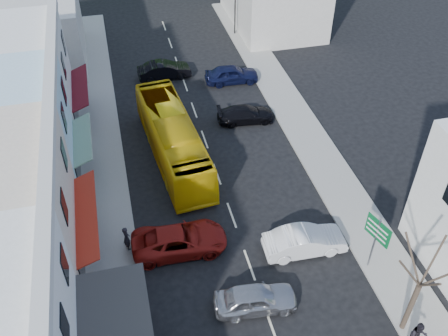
% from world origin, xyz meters
% --- Properties ---
extents(ground, '(120.00, 120.00, 0.00)m').
position_xyz_m(ground, '(0.00, 0.00, 0.00)').
color(ground, black).
rests_on(ground, ground).
extents(sidewalk_left, '(3.00, 52.00, 0.15)m').
position_xyz_m(sidewalk_left, '(-7.50, 10.00, 0.07)').
color(sidewalk_left, gray).
rests_on(sidewalk_left, ground).
extents(sidewalk_right, '(3.00, 52.00, 0.15)m').
position_xyz_m(sidewalk_right, '(7.50, 10.00, 0.07)').
color(sidewalk_right, gray).
rests_on(sidewalk_right, ground).
extents(shopfront_row, '(8.25, 30.00, 8.00)m').
position_xyz_m(shopfront_row, '(-12.49, 5.00, 4.00)').
color(shopfront_row, silver).
rests_on(shopfront_row, ground).
extents(distant_block_left, '(8.00, 10.00, 6.00)m').
position_xyz_m(distant_block_left, '(-12.00, 27.00, 3.00)').
color(distant_block_left, '#B7B2A8').
rests_on(distant_block_left, ground).
extents(bus, '(3.56, 11.78, 3.10)m').
position_xyz_m(bus, '(-2.52, 10.49, 1.55)').
color(bus, yellow).
rests_on(bus, ground).
extents(car_silver, '(4.55, 2.21, 1.40)m').
position_xyz_m(car_silver, '(-0.48, -2.71, 0.70)').
color(car_silver, '#A6A7AB').
rests_on(car_silver, ground).
extents(car_white, '(4.46, 1.95, 1.40)m').
position_xyz_m(car_white, '(3.33, 0.27, 0.70)').
color(car_white, silver).
rests_on(car_white, ground).
extents(car_red, '(4.68, 2.10, 1.40)m').
position_xyz_m(car_red, '(-3.59, 2.09, 0.70)').
color(car_red, maroon).
rests_on(car_red, ground).
extents(car_black_near, '(4.65, 2.24, 1.40)m').
position_xyz_m(car_black_near, '(3.58, 13.54, 0.70)').
color(car_black_near, black).
rests_on(car_black_near, ground).
extents(car_navy_mid, '(4.49, 2.04, 1.40)m').
position_xyz_m(car_navy_mid, '(3.99, 19.44, 0.70)').
color(car_navy_mid, black).
rests_on(car_navy_mid, ground).
extents(car_black_far, '(4.48, 2.00, 1.40)m').
position_xyz_m(car_black_far, '(-1.51, 21.54, 0.70)').
color(car_black_far, black).
rests_on(car_black_far, ground).
extents(pedestrian_left, '(0.59, 0.70, 1.70)m').
position_xyz_m(pedestrian_left, '(-6.50, 2.76, 1.00)').
color(pedestrian_left, black).
rests_on(pedestrian_left, sidewalk_left).
extents(pedestrian_right, '(0.77, 0.56, 1.70)m').
position_xyz_m(pedestrian_right, '(6.30, -6.75, 1.00)').
color(pedestrian_right, black).
rests_on(pedestrian_right, sidewalk_right).
extents(direction_sign, '(1.12, 1.78, 3.73)m').
position_xyz_m(direction_sign, '(6.40, -1.70, 1.86)').
color(direction_sign, '#075124').
rests_on(direction_sign, ground).
extents(street_tree, '(3.65, 3.65, 7.12)m').
position_xyz_m(street_tree, '(6.30, -5.68, 3.56)').
color(street_tree, '#35281E').
rests_on(street_tree, ground).
extents(traffic_signal, '(1.23, 1.38, 5.09)m').
position_xyz_m(traffic_signal, '(6.60, 28.27, 2.55)').
color(traffic_signal, black).
rests_on(traffic_signal, ground).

